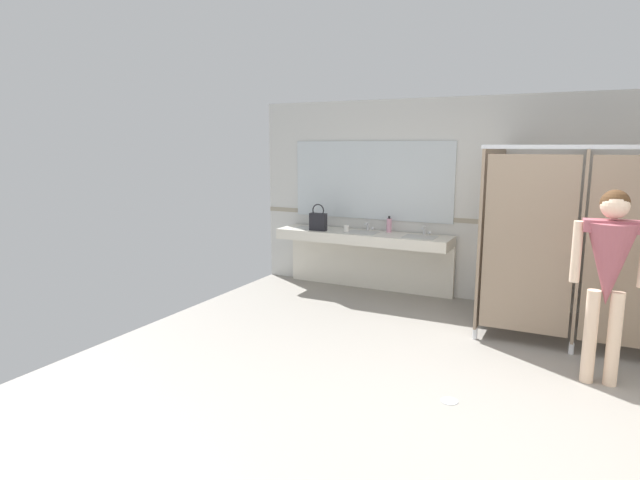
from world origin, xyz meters
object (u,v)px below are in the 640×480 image
at_px(person_standing, 609,263).
at_px(soap_dispenser, 389,225).
at_px(handbag, 318,221).
at_px(paper_cup, 346,229).

height_order(person_standing, soap_dispenser, person_standing).
xyz_separation_m(handbag, paper_cup, (0.40, 0.08, -0.09)).
bearing_deg(paper_cup, soap_dispenser, 22.55).
xyz_separation_m(handbag, soap_dispenser, (0.93, 0.31, -0.04)).
bearing_deg(paper_cup, handbag, -168.40).
distance_m(soap_dispenser, paper_cup, 0.59).
bearing_deg(soap_dispenser, handbag, -161.92).
bearing_deg(person_standing, handbag, 155.37).
height_order(person_standing, paper_cup, person_standing).
relative_size(soap_dispenser, paper_cup, 2.55).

